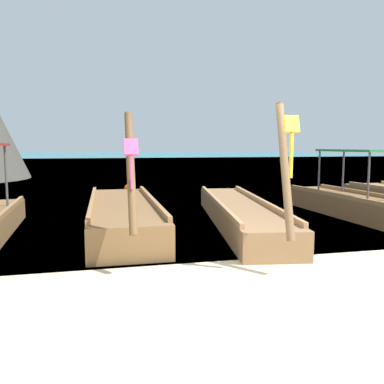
{
  "coord_description": "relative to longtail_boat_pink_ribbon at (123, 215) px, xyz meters",
  "views": [
    {
      "loc": [
        -1.86,
        -4.5,
        1.85
      ],
      "look_at": [
        0.0,
        3.44,
        0.9
      ],
      "focal_mm": 36.82,
      "sensor_mm": 36.0,
      "label": 1
    }
  ],
  "objects": [
    {
      "name": "sea_water",
      "position": [
        1.39,
        57.1,
        -0.31
      ],
      "size": [
        120.0,
        120.0,
        0.0
      ],
      "primitive_type": "plane",
      "color": "#147A89",
      "rests_on": "ground"
    },
    {
      "name": "longtail_boat_pink_ribbon",
      "position": [
        0.0,
        0.0,
        0.0
      ],
      "size": [
        1.45,
        6.2,
        2.38
      ],
      "color": "brown",
      "rests_on": "ground"
    },
    {
      "name": "mooring_buoy_near",
      "position": [
        0.61,
        6.3,
        -0.1
      ],
      "size": [
        0.43,
        0.43,
        0.43
      ],
      "color": "#EA5119",
      "rests_on": "sea_water"
    },
    {
      "name": "ground",
      "position": [
        1.39,
        -4.34,
        -0.31
      ],
      "size": [
        120.0,
        120.0,
        0.0
      ],
      "primitive_type": "plane",
      "color": "beige"
    },
    {
      "name": "longtail_boat_orange_ribbon",
      "position": [
        6.06,
        -0.63,
        0.02
      ],
      "size": [
        1.31,
        7.41,
        2.4
      ],
      "color": "brown",
      "rests_on": "ground"
    },
    {
      "name": "longtail_boat_yellow_ribbon",
      "position": [
        2.71,
        -0.12,
        -0.04
      ],
      "size": [
        2.11,
        7.12,
        2.52
      ],
      "color": "olive",
      "rests_on": "ground"
    }
  ]
}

